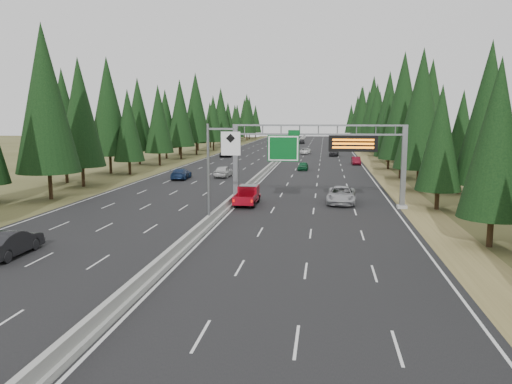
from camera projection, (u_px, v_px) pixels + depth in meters
road at (277, 163)px, 93.14m from camera, size 32.00×260.00×0.08m
shoulder_right at (374, 164)px, 90.72m from camera, size 3.60×260.00×0.06m
shoulder_left at (184, 162)px, 95.55m from camera, size 3.60×260.00×0.06m
median_barrier at (277, 161)px, 93.08m from camera, size 0.70×260.00×0.85m
sign_gantry at (325, 152)px, 46.96m from camera, size 16.75×0.98×7.80m
hov_sign_pole at (216, 167)px, 38.46m from camera, size 2.80×0.50×8.00m
tree_row_right at (401, 113)px, 87.14m from camera, size 11.43×242.44×18.87m
tree_row_left at (140, 114)px, 82.97m from camera, size 11.34×242.26×18.81m
silver_minivan at (341, 195)px, 49.42m from camera, size 3.05×6.08×1.65m
red_pickup at (248, 194)px, 49.02m from camera, size 1.99×5.56×1.81m
car_ahead_green at (303, 166)px, 80.29m from camera, size 1.71×4.01×1.35m
car_ahead_dkred at (356, 161)px, 89.62m from camera, size 1.60×4.29×1.40m
car_ahead_dkgrey at (334, 153)px, 108.92m from camera, size 2.30×5.10×1.45m
car_ahead_white at (305, 151)px, 114.89m from camera, size 2.51×5.07×1.38m
car_ahead_far at (302, 141)px, 158.95m from camera, size 1.91×4.50×1.52m
car_onc_near at (10, 243)px, 30.73m from camera, size 1.80×5.00×1.64m
car_onc_blue at (181, 174)px, 68.73m from camera, size 2.40×5.30×1.51m
car_onc_white at (224, 171)px, 71.00m from camera, size 2.26×4.97×1.65m
car_onc_far at (227, 153)px, 106.92m from camera, size 2.78×5.43×1.47m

